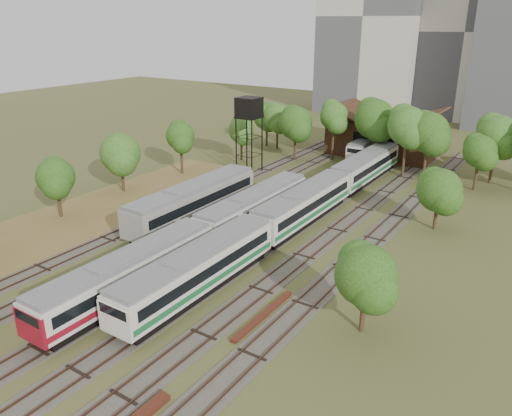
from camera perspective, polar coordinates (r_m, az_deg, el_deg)
The scene contains 15 objects.
ground at distance 37.36m, azimuth -16.56°, elevation -13.21°, with size 240.00×240.00×0.00m, color #475123.
dry_grass_patch at distance 54.63m, azimuth -22.65°, elevation -2.78°, with size 14.00×60.00×0.04m, color brown.
tracks at distance 54.80m, azimuth 2.94°, elevation -1.01°, with size 24.60×80.00×0.19m.
railcar_red_set at distance 45.55m, azimuth -6.32°, elevation -3.23°, with size 2.94×34.58×3.63m.
railcar_green_set at distance 52.91m, azimuth 5.47°, elevation 0.33°, with size 3.00×52.08×3.71m.
railcar_rear at distance 81.78m, azimuth 13.32°, elevation 7.06°, with size 2.68×16.08×3.31m.
old_grey_coach at distance 53.43m, azimuth -7.12°, elevation 0.77°, with size 3.30×18.00×4.08m.
water_tower at distance 69.16m, azimuth -0.81°, elevation 11.19°, with size 3.03×3.03×10.50m.
rail_pile_far at distance 37.22m, azimuth 0.86°, elevation -12.15°, with size 0.48×7.67×0.25m, color #562518.
maintenance_shed at distance 83.08m, azimuth 14.54°, elevation 7.99°, with size 16.45×11.55×7.58m.
tree_band_left at distance 59.60m, azimuth -17.05°, elevation 4.95°, with size 8.24×63.07×8.71m.
tree_band_far at distance 72.26m, azimuth 17.52°, elevation 8.69°, with size 47.67×9.16×9.72m.
tree_band_right at distance 51.01m, azimuth 20.03°, elevation 1.35°, with size 5.09×40.95×7.08m.
tower_left at distance 121.82m, azimuth 13.59°, elevation 20.53°, with size 22.00×16.00×42.00m, color beige.
tower_centre at distance 121.22m, azimuth 23.66°, elevation 18.02°, with size 20.00×18.00×36.00m, color beige.
Camera 1 is at (24.91, -19.01, 20.34)m, focal length 35.00 mm.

